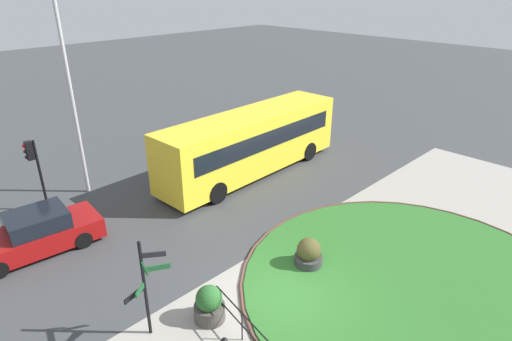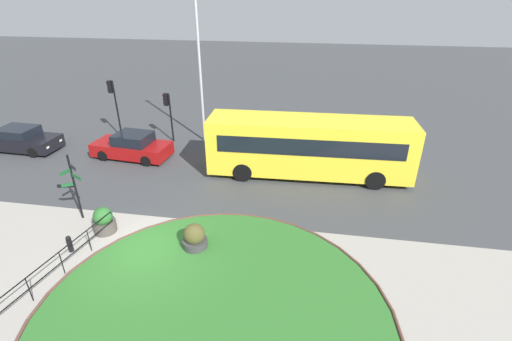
# 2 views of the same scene
# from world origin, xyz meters

# --- Properties ---
(ground) EXTENTS (120.00, 120.00, 0.00)m
(ground) POSITION_xyz_m (0.00, 0.00, 0.00)
(ground) COLOR #3D3F42
(sidewalk_paving) EXTENTS (32.00, 8.34, 0.02)m
(sidewalk_paving) POSITION_xyz_m (0.00, -1.83, 0.01)
(sidewalk_paving) COLOR #9E998E
(sidewalk_paving) RESTS_ON ground
(grass_island) EXTENTS (11.17, 11.17, 0.10)m
(grass_island) POSITION_xyz_m (3.38, -2.64, 0.05)
(grass_island) COLOR #2D6B28
(grass_island) RESTS_ON ground
(grass_kerb_ring) EXTENTS (11.48, 11.48, 0.11)m
(grass_kerb_ring) POSITION_xyz_m (3.38, -2.64, 0.06)
(grass_kerb_ring) COLOR brown
(grass_kerb_ring) RESTS_ON ground
(signpost_directional) EXTENTS (1.36, 0.57, 3.10)m
(signpost_directional) POSITION_xyz_m (-3.78, 1.67, 1.78)
(signpost_directional) COLOR black
(signpost_directional) RESTS_ON ground
(bollard_foreground) EXTENTS (0.19, 0.19, 0.73)m
(bollard_foreground) POSITION_xyz_m (-2.89, -0.44, 0.37)
(bollard_foreground) COLOR black
(bollard_foreground) RESTS_ON ground
(railing_grass_edge) EXTENTS (0.97, 5.33, 1.00)m
(railing_grass_edge) POSITION_xyz_m (-2.36, -1.62, 0.65)
(railing_grass_edge) COLOR black
(railing_grass_edge) RESTS_ON ground
(bus_yellow) EXTENTS (10.68, 2.81, 3.15)m
(bus_yellow) POSITION_xyz_m (5.92, 7.57, 1.69)
(bus_yellow) COLOR yellow
(bus_yellow) RESTS_ON ground
(car_near_lane) EXTENTS (4.52, 2.09, 1.47)m
(car_near_lane) POSITION_xyz_m (-11.82, 8.11, 0.69)
(car_near_lane) COLOR black
(car_near_lane) RESTS_ON ground
(car_trailing) EXTENTS (4.73, 2.32, 1.54)m
(car_trailing) POSITION_xyz_m (-4.50, 8.17, 0.70)
(car_trailing) COLOR maroon
(car_trailing) RESTS_ON ground
(traffic_light_near) EXTENTS (0.49, 0.26, 3.87)m
(traffic_light_near) POSITION_xyz_m (-6.91, 11.06, 2.83)
(traffic_light_near) COLOR black
(traffic_light_near) RESTS_ON ground
(traffic_light_far) EXTENTS (0.49, 0.27, 3.21)m
(traffic_light_far) POSITION_xyz_m (-3.22, 11.03, 2.36)
(traffic_light_far) COLOR black
(traffic_light_far) RESTS_ON ground
(lamppost_tall) EXTENTS (0.32, 0.32, 9.45)m
(lamppost_tall) POSITION_xyz_m (-1.03, 11.45, 5.02)
(lamppost_tall) COLOR #B7B7BC
(lamppost_tall) RESTS_ON ground
(planter_near_signpost) EXTENTS (0.98, 0.98, 1.10)m
(planter_near_signpost) POSITION_xyz_m (1.81, 0.53, 0.49)
(planter_near_signpost) COLOR #383838
(planter_near_signpost) RESTS_ON ground
(planter_kerbside) EXTENTS (0.92, 0.92, 1.16)m
(planter_kerbside) POSITION_xyz_m (-2.24, 0.97, 0.53)
(planter_kerbside) COLOR #47423D
(planter_kerbside) RESTS_ON ground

